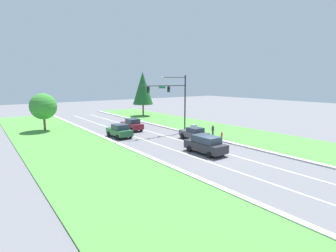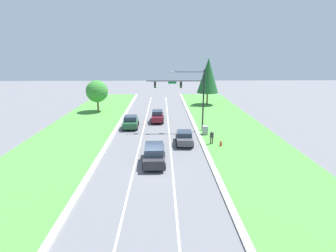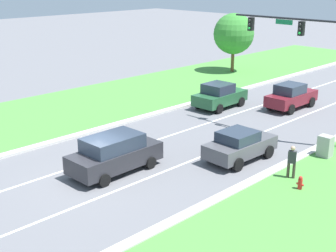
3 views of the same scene
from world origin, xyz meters
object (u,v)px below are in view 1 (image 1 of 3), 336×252
Objects in this scene: pedestrian at (213,130)px; fire_hydrant at (222,134)px; traffic_signal_mast at (174,95)px; conifer_near_right_tree at (143,88)px; forest_sedan at (120,131)px; burgundy_sedan at (132,124)px; oak_near_left_tree at (43,106)px; graphite_sedan at (194,133)px; utility_cabinet at (194,129)px; charcoal_suv at (206,144)px.

pedestrian reaches higher than fire_hydrant.
conifer_near_right_tree is (5.89, 18.57, 0.46)m from traffic_signal_mast.
forest_sedan is at bearing -58.11° from pedestrian.
burgundy_sedan is 13.79m from fire_hydrant.
burgundy_sedan reaches higher than pedestrian.
traffic_signal_mast is 1.46× the size of oak_near_left_tree.
traffic_signal_mast is 2.01× the size of graphite_sedan.
utility_cabinet is at bearing 104.25° from fire_hydrant.
oak_near_left_tree reaches higher than forest_sedan.
utility_cabinet is 22.82m from oak_near_left_tree.
traffic_signal_mast is 5.75m from utility_cabinet.
burgundy_sedan reaches higher than fire_hydrant.
fire_hydrant is at bearing -56.40° from burgundy_sedan.
conifer_near_right_tree is at bearing 49.11° from forest_sedan.
utility_cabinet is (3.01, 3.46, -0.22)m from graphite_sedan.
oak_near_left_tree is at bearing 114.19° from charcoal_suv.
oak_near_left_tree is at bearing -163.99° from conifer_near_right_tree.
forest_sedan reaches higher than graphite_sedan.
forest_sedan is 2.54× the size of pedestrian.
burgundy_sedan is at bearing -126.80° from conifer_near_right_tree.
charcoal_suv is 3.89× the size of utility_cabinet.
pedestrian is 2.41× the size of fire_hydrant.
traffic_signal_mast reaches higher than oak_near_left_tree.
graphite_sedan is 25.45m from conifer_near_right_tree.
charcoal_suv is 2.82× the size of pedestrian.
graphite_sedan is at bearing -51.37° from oak_near_left_tree.
graphite_sedan is 0.73× the size of oak_near_left_tree.
fire_hydrant is 0.07× the size of conifer_near_right_tree.
forest_sedan is (-3.74, 12.69, -0.07)m from charcoal_suv.
forest_sedan is 10.79m from utility_cabinet.
charcoal_suv reaches higher than utility_cabinet.
traffic_signal_mast reaches higher than utility_cabinet.
conifer_near_right_tree is at bearing 70.40° from charcoal_suv.
burgundy_sedan is 6.39× the size of fire_hydrant.
burgundy_sedan reaches higher than utility_cabinet.
traffic_signal_mast is 1.96× the size of forest_sedan.
conifer_near_right_tree is at bearing 76.33° from graphite_sedan.
graphite_sedan is at bearing -71.77° from burgundy_sedan.
fire_hydrant is at bearing -11.75° from graphite_sedan.
oak_near_left_tree reaches higher than graphite_sedan.
oak_near_left_tree reaches higher than fire_hydrant.
forest_sedan is at bearing 144.32° from fire_hydrant.
conifer_near_right_tree is (3.70, 20.52, 5.41)m from utility_cabinet.
fire_hydrant is (11.29, -8.11, -0.55)m from forest_sedan.
utility_cabinet is at bearing -109.82° from pedestrian.
oak_near_left_tree is (-21.05, -6.04, -2.25)m from conifer_near_right_tree.
charcoal_suv reaches higher than fire_hydrant.
pedestrian is (3.21, -0.23, 0.11)m from graphite_sedan.
conifer_near_right_tree is at bearing 53.87° from burgundy_sedan.
conifer_near_right_tree reaches higher than graphite_sedan.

